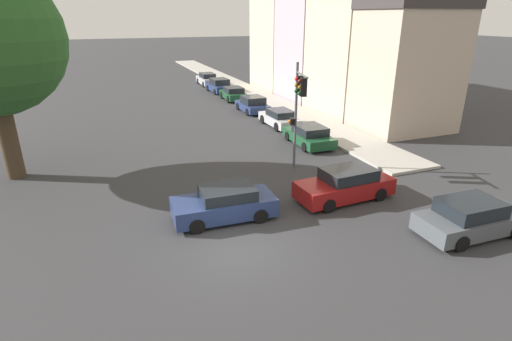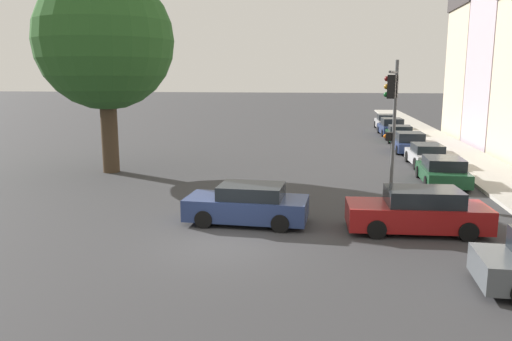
% 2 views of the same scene
% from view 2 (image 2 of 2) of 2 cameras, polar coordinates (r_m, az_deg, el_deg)
% --- Properties ---
extents(ground_plane, '(300.00, 300.00, 0.00)m').
position_cam_2_polar(ground_plane, '(15.67, -3.61, -8.35)').
color(ground_plane, '#333335').
extents(sidewalk_strip, '(3.37, 60.00, 0.16)m').
position_cam_2_polar(sidewalk_strip, '(49.02, 18.37, 4.25)').
color(sidewalk_strip, '#ADA89E').
rests_on(sidewalk_strip, ground_plane).
extents(street_tree, '(7.17, 7.17, 10.53)m').
position_cam_2_polar(street_tree, '(27.88, -16.92, 13.93)').
color(street_tree, '#423323').
rests_on(street_tree, ground_plane).
extents(traffic_signal, '(0.69, 2.29, 5.78)m').
position_cam_2_polar(traffic_signal, '(20.75, 15.29, 7.31)').
color(traffic_signal, '#515456').
rests_on(traffic_signal, ground_plane).
extents(crossing_car_1, '(4.34, 2.10, 1.40)m').
position_cam_2_polar(crossing_car_1, '(17.61, -0.96, -3.91)').
color(crossing_car_1, navy).
rests_on(crossing_car_1, ground_plane).
extents(crossing_car_2, '(4.65, 2.10, 1.48)m').
position_cam_2_polar(crossing_car_2, '(17.45, 18.02, -4.48)').
color(crossing_car_2, maroon).
rests_on(crossing_car_2, ground_plane).
extents(parked_car_0, '(2.11, 4.22, 1.31)m').
position_cam_2_polar(parked_car_0, '(25.65, 20.55, -0.08)').
color(parked_car_0, '#194728').
rests_on(parked_car_0, ground_plane).
extents(parked_car_1, '(1.96, 4.15, 1.30)m').
position_cam_2_polar(parked_car_1, '(30.50, 18.91, 1.65)').
color(parked_car_1, '#B7B7BC').
rests_on(parked_car_1, ground_plane).
extents(parked_car_2, '(2.08, 3.95, 1.38)m').
position_cam_2_polar(parked_car_2, '(35.72, 17.11, 3.03)').
color(parked_car_2, navy).
rests_on(parked_car_2, ground_plane).
extents(parked_car_3, '(2.04, 3.87, 1.31)m').
position_cam_2_polar(parked_car_3, '(41.25, 16.09, 4.03)').
color(parked_car_3, '#194728').
rests_on(parked_car_3, ground_plane).
extents(parked_car_4, '(2.16, 4.31, 1.50)m').
position_cam_2_polar(parked_car_4, '(45.96, 15.23, 4.80)').
color(parked_car_4, navy).
rests_on(parked_car_4, ground_plane).
extents(parked_car_5, '(1.87, 4.41, 1.46)m').
position_cam_2_polar(parked_car_5, '(51.10, 14.57, 5.38)').
color(parked_car_5, '#B7B7BC').
rests_on(parked_car_5, ground_plane).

